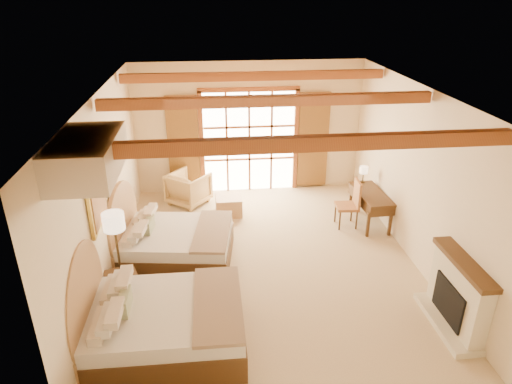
{
  "coord_description": "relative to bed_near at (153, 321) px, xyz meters",
  "views": [
    {
      "loc": [
        -0.98,
        -7.19,
        4.77
      ],
      "look_at": [
        -0.18,
        0.2,
        1.39
      ],
      "focal_mm": 32.0,
      "sensor_mm": 36.0,
      "label": 1
    }
  ],
  "objects": [
    {
      "name": "floor",
      "position": [
        1.88,
        1.96,
        -0.44
      ],
      "size": [
        7.0,
        7.0,
        0.0
      ],
      "primitive_type": "plane",
      "color": "#CBB685",
      "rests_on": "ground"
    },
    {
      "name": "wall_back",
      "position": [
        1.88,
        5.46,
        1.16
      ],
      "size": [
        5.5,
        0.0,
        5.5
      ],
      "primitive_type": "plane",
      "rotation": [
        1.57,
        0.0,
        0.0
      ],
      "color": "beige",
      "rests_on": "ground"
    },
    {
      "name": "wall_left",
      "position": [
        -0.87,
        1.96,
        1.16
      ],
      "size": [
        0.0,
        7.0,
        7.0
      ],
      "primitive_type": "plane",
      "rotation": [
        1.57,
        0.0,
        1.57
      ],
      "color": "beige",
      "rests_on": "ground"
    },
    {
      "name": "wall_right",
      "position": [
        4.63,
        1.96,
        1.16
      ],
      "size": [
        0.0,
        7.0,
        7.0
      ],
      "primitive_type": "plane",
      "rotation": [
        1.57,
        0.0,
        -1.57
      ],
      "color": "beige",
      "rests_on": "ground"
    },
    {
      "name": "ceiling",
      "position": [
        1.88,
        1.96,
        2.76
      ],
      "size": [
        7.0,
        7.0,
        0.0
      ],
      "primitive_type": "plane",
      "rotation": [
        3.14,
        0.0,
        0.0
      ],
      "color": "#AA7838",
      "rests_on": "ground"
    },
    {
      "name": "ceiling_beams",
      "position": [
        1.88,
        1.96,
        2.64
      ],
      "size": [
        5.39,
        4.6,
        0.18
      ],
      "primitive_type": null,
      "color": "brown",
      "rests_on": "ceiling"
    },
    {
      "name": "french_doors",
      "position": [
        1.88,
        5.4,
        0.81
      ],
      "size": [
        3.95,
        0.08,
        2.6
      ],
      "color": "white",
      "rests_on": "ground"
    },
    {
      "name": "fireplace",
      "position": [
        4.48,
        -0.04,
        0.07
      ],
      "size": [
        0.46,
        1.4,
        1.16
      ],
      "color": "beige",
      "rests_on": "ground"
    },
    {
      "name": "painting",
      "position": [
        -0.82,
        1.21,
        1.31
      ],
      "size": [
        0.06,
        0.95,
        0.75
      ],
      "color": "#DDC14C",
      "rests_on": "wall_left"
    },
    {
      "name": "canopy_valance",
      "position": [
        -0.52,
        -0.04,
        2.51
      ],
      "size": [
        0.7,
        1.4,
        0.45
      ],
      "primitive_type": "cube",
      "color": "beige",
      "rests_on": "ceiling"
    },
    {
      "name": "bed_near",
      "position": [
        0.0,
        0.0,
        0.0
      ],
      "size": [
        2.24,
        1.75,
        1.47
      ],
      "rotation": [
        0.0,
        0.0,
        -0.01
      ],
      "color": "#472A13",
      "rests_on": "floor"
    },
    {
      "name": "bed_far",
      "position": [
        0.05,
        2.28,
        -0.04
      ],
      "size": [
        2.25,
        1.81,
        1.35
      ],
      "rotation": [
        0.0,
        0.0,
        -0.14
      ],
      "color": "#472A13",
      "rests_on": "floor"
    },
    {
      "name": "nightstand",
      "position": [
        -0.59,
        0.99,
        -0.15
      ],
      "size": [
        0.63,
        0.63,
        0.59
      ],
      "primitive_type": "cube",
      "rotation": [
        0.0,
        0.0,
        0.35
      ],
      "color": "#472A13",
      "rests_on": "floor"
    },
    {
      "name": "floor_lamp",
      "position": [
        -0.62,
        1.16,
        0.91
      ],
      "size": [
        0.34,
        0.34,
        1.59
      ],
      "color": "#3C2D17",
      "rests_on": "floor"
    },
    {
      "name": "armchair",
      "position": [
        0.37,
        4.74,
        -0.06
      ],
      "size": [
        1.17,
        1.18,
        0.77
      ],
      "primitive_type": "imported",
      "rotation": [
        0.0,
        0.0,
        -3.81
      ],
      "color": "tan",
      "rests_on": "floor"
    },
    {
      "name": "ottoman",
      "position": [
        1.28,
        4.08,
        -0.23
      ],
      "size": [
        0.59,
        0.59,
        0.42
      ],
      "primitive_type": "cube",
      "rotation": [
        0.0,
        0.0,
        0.02
      ],
      "color": "#A67248",
      "rests_on": "floor"
    },
    {
      "name": "desk",
      "position": [
        4.31,
        3.34,
        -0.06
      ],
      "size": [
        0.64,
        1.34,
        0.71
      ],
      "rotation": [
        0.0,
        0.0,
        0.06
      ],
      "color": "#472A13",
      "rests_on": "floor"
    },
    {
      "name": "desk_chair",
      "position": [
        3.79,
        3.25,
        -0.12
      ],
      "size": [
        0.49,
        0.49,
        1.04
      ],
      "rotation": [
        0.0,
        0.0,
        -0.06
      ],
      "color": "#955D3E",
      "rests_on": "floor"
    },
    {
      "name": "desk_lamp",
      "position": [
        4.31,
        3.93,
        0.55
      ],
      "size": [
        0.19,
        0.19,
        0.37
      ],
      "color": "#3C2D17",
      "rests_on": "desk"
    }
  ]
}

